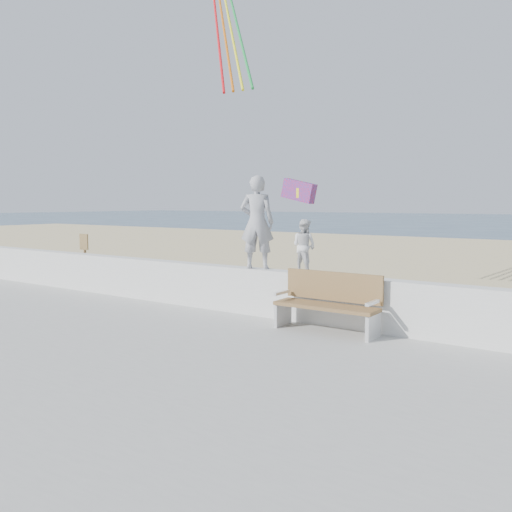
# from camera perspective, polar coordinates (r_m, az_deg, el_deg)

# --- Properties ---
(ground) EXTENTS (220.00, 220.00, 0.00)m
(ground) POSITION_cam_1_polar(r_m,az_deg,el_deg) (9.24, -7.51, -9.20)
(ground) COLOR #304860
(ground) RESTS_ON ground
(sand) EXTENTS (90.00, 40.00, 0.08)m
(sand) POSITION_cam_1_polar(r_m,az_deg,el_deg) (16.88, 13.53, -2.40)
(sand) COLOR beige
(sand) RESTS_ON ground
(seawall) EXTENTS (30.00, 0.35, 0.90)m
(seawall) POSITION_cam_1_polar(r_m,az_deg,el_deg) (10.64, -0.27, -3.71)
(seawall) COLOR silver
(seawall) RESTS_ON boardwalk
(adult) EXTENTS (0.77, 0.66, 1.80)m
(adult) POSITION_cam_1_polar(r_m,az_deg,el_deg) (10.46, 0.10, 3.56)
(adult) COLOR #A1A2A7
(adult) RESTS_ON seawall
(child) EXTENTS (0.53, 0.44, 0.98)m
(child) POSITION_cam_1_polar(r_m,az_deg,el_deg) (9.92, 5.09, 1.06)
(child) COLOR silver
(child) RESTS_ON seawall
(bench) EXTENTS (1.80, 0.57, 1.00)m
(bench) POSITION_cam_1_polar(r_m,az_deg,el_deg) (9.29, 7.64, -4.78)
(bench) COLOR brown
(bench) RESTS_ON boardwalk
(parafoil_kite) EXTENTS (0.88, 0.28, 0.59)m
(parafoil_kite) POSITION_cam_1_polar(r_m,az_deg,el_deg) (12.39, 4.64, 6.82)
(parafoil_kite) COLOR red
(parafoil_kite) RESTS_ON ground
(big_kite) EXTENTS (4.06, 3.60, 5.07)m
(big_kite) POSITION_cam_1_polar(r_m,az_deg,el_deg) (16.48, -3.08, 24.37)
(big_kite) COLOR red
(big_kite) RESTS_ON ground
(sign) EXTENTS (0.32, 0.07, 1.46)m
(sign) POSITION_cam_1_polar(r_m,az_deg,el_deg) (14.96, -17.58, -0.04)
(sign) COLOR olive
(sign) RESTS_ON sand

